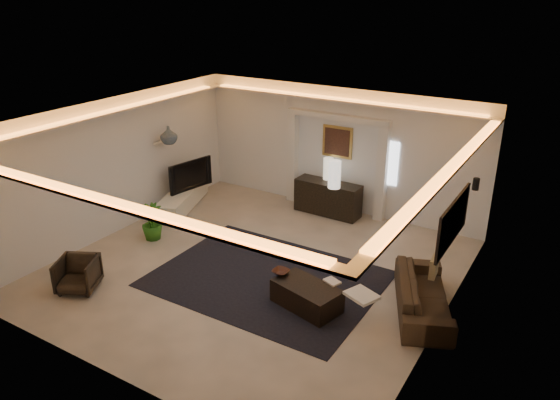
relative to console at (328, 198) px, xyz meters
The scene contains 33 objects.
floor 3.08m from the console, 90.10° to the right, with size 7.00×7.00×0.00m, color beige.
ceiling 3.95m from the console, 90.10° to the right, with size 7.00×7.00×0.00m, color white.
wall_back 1.14m from the console, 90.72° to the left, with size 7.00×7.00×0.00m, color white.
wall_front 6.64m from the console, 90.05° to the right, with size 7.00×7.00×0.00m, color white.
wall_left 4.77m from the console, 138.90° to the right, with size 7.00×7.00×0.00m, color white.
wall_right 4.76m from the console, 41.19° to the right, with size 7.00×7.00×0.00m, color white.
cove_soffit 3.78m from the console, 90.10° to the right, with size 7.00×7.00×0.04m, color silver.
daylight_slit 1.70m from the console, 17.41° to the left, with size 0.25×0.03×1.00m, color white.
area_rug 3.31m from the console, 83.10° to the right, with size 4.00×3.00×0.01m, color black.
pilaster_left 1.39m from the console, 163.53° to the left, with size 0.22×0.20×2.20m, color silver.
pilaster_right 1.38m from the console, 16.62° to the left, with size 0.22×0.20×2.20m, color silver.
alcove_header 1.88m from the console, 90.93° to the left, with size 2.52×0.20×0.12m, color silver.
painting_frame 1.32m from the console, 90.78° to the left, with size 0.74×0.04×0.74m, color tan.
painting_canvas 1.31m from the console, 90.83° to the left, with size 0.62×0.02×0.62m, color #4C2D1E.
art_panel_frame 4.62m from the console, 38.53° to the right, with size 0.04×1.64×0.74m, color black.
art_panel_gold 4.60m from the console, 38.73° to the right, with size 0.02×1.50×0.62m, color tan.
wall_sconce 3.71m from the console, 14.27° to the right, with size 0.12×0.12×0.22m, color black.
wall_niche 4.02m from the console, 154.30° to the right, with size 0.10×0.55×0.04m, color silver.
console is the anchor object (origin of this frame).
lamp_left 0.72m from the console, 119.59° to the left, with size 0.23×0.23×0.51m, color beige.
lamp_right 0.78m from the console, 42.84° to the right, with size 0.28×0.28×0.63m, color white.
media_ledge 3.49m from the console, 155.03° to the right, with size 0.54×2.17×0.41m, color silver.
tv 3.41m from the console, 158.55° to the right, with size 0.16×1.23×0.71m, color black.
figurine 3.32m from the console, 162.53° to the right, with size 0.16×0.16×0.43m, color #43311F.
ginger_jar 3.91m from the console, 150.63° to the right, with size 0.39×0.39×0.40m, color slate.
plant 4.04m from the console, 129.51° to the right, with size 0.44×0.44×0.78m, color #2B6918.
sofa 4.19m from the console, 41.33° to the right, with size 0.80×2.05×0.60m, color #412C14.
throw_blanket 4.41m from the console, 56.52° to the right, with size 0.47×0.38×0.05m, color beige.
throw_pillow 3.83m from the console, 35.14° to the right, with size 0.11×0.35×0.35m, color #9A875A.
coffee_table 3.96m from the console, 68.37° to the right, with size 1.14×0.62×0.42m, color black.
bowl 3.68m from the console, 76.02° to the right, with size 0.29×0.29×0.07m, color #3B1E15.
magazine 3.80m from the console, 62.28° to the right, with size 0.27×0.19×0.03m, color beige.
armchair 5.75m from the console, 113.02° to the right, with size 0.65×0.67×0.61m, color black.
Camera 1 is at (5.07, -7.39, 5.09)m, focal length 34.38 mm.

